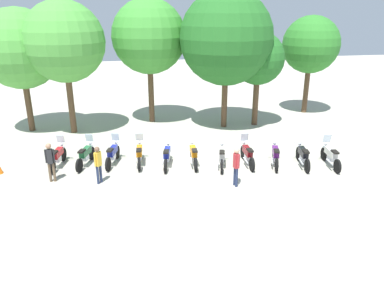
% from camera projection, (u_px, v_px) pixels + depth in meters
% --- Properties ---
extents(ground_plane, '(80.00, 80.00, 0.00)m').
position_uv_depth(ground_plane, '(194.00, 165.00, 17.56)').
color(ground_plane, '#ADA899').
extents(motorcycle_0, '(0.72, 2.17, 1.37)m').
position_uv_depth(motorcycle_0, '(58.00, 156.00, 17.27)').
color(motorcycle_0, black).
rests_on(motorcycle_0, ground_plane).
extents(motorcycle_1, '(0.85, 2.12, 1.37)m').
position_uv_depth(motorcycle_1, '(86.00, 155.00, 17.42)').
color(motorcycle_1, black).
rests_on(motorcycle_1, ground_plane).
extents(motorcycle_2, '(0.81, 2.14, 1.37)m').
position_uv_depth(motorcycle_2, '(113.00, 154.00, 17.55)').
color(motorcycle_2, black).
rests_on(motorcycle_2, ground_plane).
extents(motorcycle_3, '(0.62, 2.19, 1.37)m').
position_uv_depth(motorcycle_3, '(139.00, 154.00, 17.55)').
color(motorcycle_3, black).
rests_on(motorcycle_3, ground_plane).
extents(motorcycle_4, '(0.76, 2.16, 0.99)m').
position_uv_depth(motorcycle_4, '(167.00, 156.00, 17.35)').
color(motorcycle_4, black).
rests_on(motorcycle_4, ground_plane).
extents(motorcycle_5, '(0.62, 2.19, 0.99)m').
position_uv_depth(motorcycle_5, '(194.00, 155.00, 17.49)').
color(motorcycle_5, black).
rests_on(motorcycle_5, ground_plane).
extents(motorcycle_6, '(0.81, 2.14, 0.99)m').
position_uv_depth(motorcycle_6, '(222.00, 156.00, 17.31)').
color(motorcycle_6, black).
rests_on(motorcycle_6, ground_plane).
extents(motorcycle_7, '(0.62, 2.19, 1.37)m').
position_uv_depth(motorcycle_7, '(247.00, 154.00, 17.53)').
color(motorcycle_7, black).
rests_on(motorcycle_7, ground_plane).
extents(motorcycle_8, '(0.86, 2.12, 0.99)m').
position_uv_depth(motorcycle_8, '(275.00, 155.00, 17.43)').
color(motorcycle_8, black).
rests_on(motorcycle_8, ground_plane).
extents(motorcycle_9, '(0.75, 2.17, 0.99)m').
position_uv_depth(motorcycle_9, '(303.00, 156.00, 17.38)').
color(motorcycle_9, black).
rests_on(motorcycle_9, ground_plane).
extents(motorcycle_10, '(0.67, 2.18, 1.37)m').
position_uv_depth(motorcycle_10, '(331.00, 156.00, 17.34)').
color(motorcycle_10, black).
rests_on(motorcycle_10, ground_plane).
extents(person_0, '(0.40, 0.23, 1.73)m').
position_uv_depth(person_0, '(50.00, 159.00, 15.57)').
color(person_0, brown).
rests_on(person_0, ground_plane).
extents(person_1, '(0.26, 0.41, 1.69)m').
position_uv_depth(person_1, '(236.00, 164.00, 15.18)').
color(person_1, '#232D4C').
rests_on(person_1, ground_plane).
extents(person_2, '(0.33, 0.35, 1.65)m').
position_uv_depth(person_2, '(98.00, 162.00, 15.44)').
color(person_2, '#232D4C').
rests_on(person_2, ground_plane).
extents(tree_0, '(4.57, 4.57, 7.16)m').
position_uv_depth(tree_0, '(20.00, 49.00, 21.06)').
color(tree_0, brown).
rests_on(tree_0, ground_plane).
extents(tree_1, '(4.53, 4.53, 7.56)m').
position_uv_depth(tree_1, '(64.00, 42.00, 20.57)').
color(tree_1, brown).
rests_on(tree_1, ground_plane).
extents(tree_2, '(4.58, 4.58, 7.71)m').
position_uv_depth(tree_2, '(149.00, 37.00, 22.72)').
color(tree_2, brown).
rests_on(tree_2, ground_plane).
extents(tree_3, '(5.53, 5.53, 8.18)m').
position_uv_depth(tree_3, '(226.00, 38.00, 21.64)').
color(tree_3, brown).
rests_on(tree_3, ground_plane).
extents(tree_4, '(3.23, 3.23, 5.81)m').
position_uv_depth(tree_4, '(258.00, 59.00, 22.47)').
color(tree_4, brown).
rests_on(tree_4, ground_plane).
extents(tree_5, '(3.87, 3.87, 6.68)m').
position_uv_depth(tree_5, '(311.00, 45.00, 25.20)').
color(tree_5, brown).
rests_on(tree_5, ground_plane).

